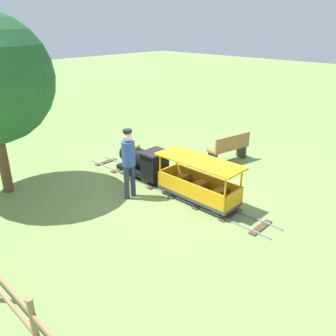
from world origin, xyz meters
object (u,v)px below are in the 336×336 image
(passenger_car, at_px, (198,184))
(locomotive, at_px, (144,161))
(conductor_person, at_px, (129,159))
(park_bench, at_px, (229,148))

(passenger_car, bearing_deg, locomotive, 90.00)
(passenger_car, bearing_deg, conductor_person, 125.60)
(locomotive, xyz_separation_m, conductor_person, (-0.90, -0.51, 0.47))
(passenger_car, bearing_deg, park_bench, 19.61)
(locomotive, xyz_separation_m, passenger_car, (0.00, -1.77, -0.06))
(locomotive, relative_size, park_bench, 1.07)
(conductor_person, distance_m, park_bench, 3.45)
(passenger_car, height_order, conductor_person, conductor_person)
(passenger_car, relative_size, conductor_person, 1.23)
(passenger_car, relative_size, park_bench, 1.48)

